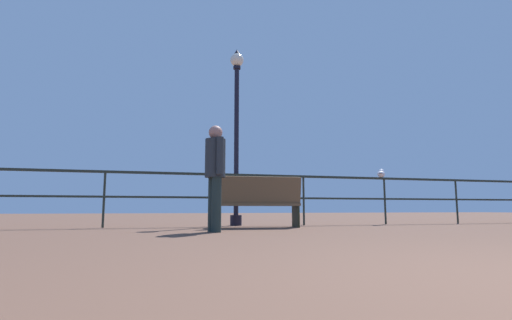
% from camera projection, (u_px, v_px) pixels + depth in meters
% --- Properties ---
extents(pier_railing, '(22.32, 0.05, 1.07)m').
position_uv_depth(pier_railing, '(259.00, 188.00, 8.06)').
color(pier_railing, '#242C25').
rests_on(pier_railing, ground_plane).
extents(bench_near_left, '(1.61, 0.69, 0.95)m').
position_uv_depth(bench_near_left, '(259.00, 200.00, 7.19)').
color(bench_near_left, brown).
rests_on(bench_near_left, ground_plane).
extents(lamppost_center, '(0.30, 0.30, 3.88)m').
position_uv_depth(lamppost_center, '(237.00, 122.00, 8.33)').
color(lamppost_center, black).
rests_on(lamppost_center, ground_plane).
extents(person_by_bench, '(0.32, 0.52, 1.65)m').
position_uv_depth(person_by_bench, '(215.00, 170.00, 5.92)').
color(person_by_bench, '#1E2B2A').
rests_on(person_by_bench, ground_plane).
extents(seagull_on_rail, '(0.31, 0.38, 0.21)m').
position_uv_depth(seagull_on_rail, '(381.00, 173.00, 8.93)').
color(seagull_on_rail, silver).
rests_on(seagull_on_rail, pier_railing).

